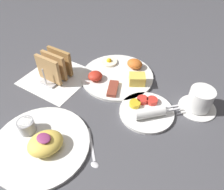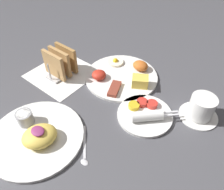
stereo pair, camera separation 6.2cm
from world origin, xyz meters
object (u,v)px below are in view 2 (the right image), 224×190
plate_breakfast (123,75)px  coffee_cup (201,108)px  plate_foreground (36,135)px  toast_rack (60,63)px  plate_condiments (145,114)px

plate_breakfast → coffee_cup: size_ratio=2.25×
plate_breakfast → plate_foreground: 0.37m
toast_rack → plate_breakfast: bearing=32.6°
plate_foreground → plate_breakfast: bearing=85.3°
plate_condiments → plate_foreground: plate_foreground is taller
toast_rack → coffee_cup: 0.51m
coffee_cup → plate_foreground: bearing=-131.8°
plate_foreground → coffee_cup: 0.49m
plate_condiments → plate_foreground: bearing=-127.0°
plate_condiments → plate_foreground: size_ratio=0.65×
plate_foreground → toast_rack: 0.30m
plate_condiments → coffee_cup: 0.17m
plate_condiments → toast_rack: 0.37m
plate_breakfast → coffee_cup: 0.30m
plate_foreground → coffee_cup: bearing=48.2°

